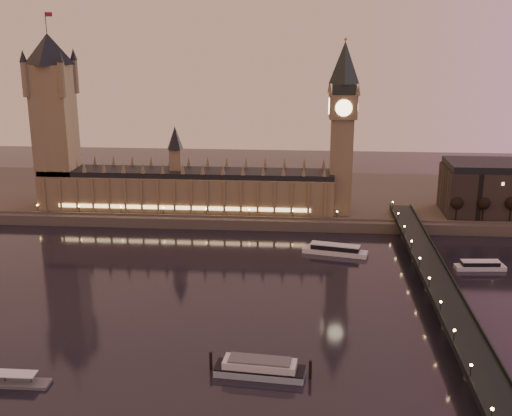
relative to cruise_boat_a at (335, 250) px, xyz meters
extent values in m
plane|color=black|center=(-49.25, -64.05, -2.41)|extent=(700.00, 700.00, 0.00)
cube|color=#423D35|center=(-19.25, 100.95, 0.59)|extent=(560.00, 130.00, 6.00)
cube|color=brown|center=(-89.25, 56.95, 14.59)|extent=(180.00, 26.00, 22.00)
cube|color=black|center=(-89.25, 56.95, 27.19)|extent=(180.00, 22.00, 3.20)
cube|color=#FFCC7F|center=(-89.25, 43.45, 8.59)|extent=(153.00, 0.25, 2.20)
cube|color=brown|center=(-169.25, 56.95, 47.59)|extent=(22.00, 22.00, 88.00)
cone|color=black|center=(-169.25, 56.95, 100.59)|extent=(31.68, 31.68, 18.00)
cylinder|color=black|center=(-169.25, 56.95, 115.59)|extent=(0.44, 0.44, 12.00)
cube|color=maroon|center=(-167.05, 56.95, 120.09)|extent=(4.00, 0.15, 2.50)
cube|color=brown|center=(4.75, 56.95, 32.59)|extent=(13.00, 13.00, 58.00)
cube|color=brown|center=(4.75, 56.95, 68.59)|extent=(16.00, 16.00, 14.00)
cylinder|color=#FFEAA5|center=(4.75, 48.77, 68.59)|extent=(9.60, 0.35, 9.60)
cylinder|color=#FFEAA5|center=(-3.43, 56.95, 68.59)|extent=(0.35, 9.60, 9.60)
cube|color=black|center=(4.75, 56.95, 78.59)|extent=(13.00, 13.00, 6.00)
cone|color=black|center=(4.75, 56.95, 93.59)|extent=(17.68, 17.68, 24.00)
sphere|color=gold|center=(4.75, 56.95, 106.59)|extent=(2.00, 2.00, 2.00)
cube|color=black|center=(42.75, -64.05, 5.59)|extent=(13.00, 260.00, 2.00)
cube|color=black|center=(36.45, -64.05, 7.09)|extent=(0.60, 260.00, 1.00)
cube|color=black|center=(49.05, -64.05, 7.09)|extent=(0.60, 260.00, 1.00)
cylinder|color=black|center=(71.95, 44.95, 8.66)|extent=(0.70, 0.70, 10.13)
sphere|color=black|center=(71.95, 44.95, 13.95)|extent=(6.76, 6.76, 6.76)
cylinder|color=black|center=(86.37, 44.95, 8.66)|extent=(0.70, 0.70, 10.13)
sphere|color=black|center=(86.37, 44.95, 13.95)|extent=(6.76, 6.76, 6.76)
cylinder|color=black|center=(100.78, 44.95, 8.66)|extent=(0.70, 0.70, 10.13)
sphere|color=black|center=(100.78, 44.95, 13.95)|extent=(6.76, 6.76, 6.76)
cube|color=silver|center=(0.00, 0.00, -1.15)|extent=(34.91, 14.61, 2.50)
cube|color=black|center=(0.00, 0.00, 1.35)|extent=(25.96, 11.39, 2.50)
cube|color=silver|center=(0.00, 0.00, 2.83)|extent=(26.69, 11.83, 0.45)
cube|color=silver|center=(71.00, -16.47, -1.36)|extent=(25.13, 8.03, 2.09)
cube|color=black|center=(71.00, -16.47, 0.73)|extent=(18.63, 6.44, 2.09)
cube|color=silver|center=(71.00, -16.47, 1.97)|extent=(19.14, 6.72, 0.38)
cube|color=#91ACB9|center=(-31.21, -123.94, -1.14)|extent=(31.90, 11.69, 2.54)
cube|color=black|center=(-31.21, -123.94, 0.37)|extent=(31.90, 11.69, 0.49)
cube|color=silver|center=(-31.21, -123.94, 1.89)|extent=(25.98, 10.16, 2.54)
cube|color=#595B5E|center=(-31.21, -123.94, 3.50)|extent=(22.01, 8.82, 0.68)
cylinder|color=black|center=(-48.69, -121.28, 0.91)|extent=(1.07, 1.07, 6.63)
cylinder|color=black|center=(-13.74, -124.60, 0.91)|extent=(1.07, 1.07, 6.63)
camera|label=1|loc=(-17.50, -321.40, 115.61)|focal=45.00mm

